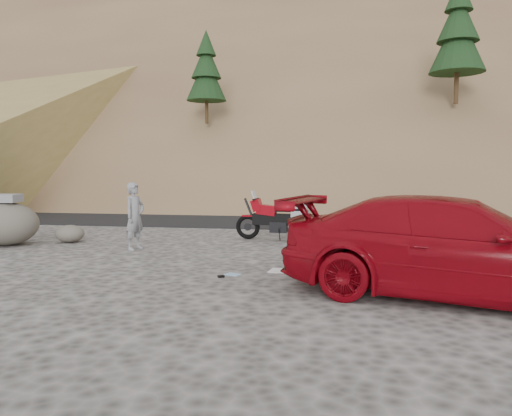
{
  "coord_description": "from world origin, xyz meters",
  "views": [
    {
      "loc": [
        2.66,
        -10.36,
        2.02
      ],
      "look_at": [
        0.56,
        1.89,
        1.0
      ],
      "focal_mm": 35.0,
      "sensor_mm": 36.0,
      "label": 1
    }
  ],
  "objects_px": {
    "man": "(135,250)",
    "red_car": "(456,297)",
    "boulder": "(5,223)",
    "motorcycle": "(280,219)"
  },
  "relations": [
    {
      "from": "motorcycle",
      "to": "man",
      "type": "bearing_deg",
      "value": -142.55
    },
    {
      "from": "man",
      "to": "motorcycle",
      "type": "bearing_deg",
      "value": -40.17
    },
    {
      "from": "boulder",
      "to": "motorcycle",
      "type": "bearing_deg",
      "value": 16.74
    },
    {
      "from": "man",
      "to": "boulder",
      "type": "height_order",
      "value": "boulder"
    },
    {
      "from": "motorcycle",
      "to": "red_car",
      "type": "height_order",
      "value": "motorcycle"
    },
    {
      "from": "motorcycle",
      "to": "boulder",
      "type": "height_order",
      "value": "motorcycle"
    },
    {
      "from": "motorcycle",
      "to": "boulder",
      "type": "relative_size",
      "value": 1.28
    },
    {
      "from": "man",
      "to": "boulder",
      "type": "distance_m",
      "value": 3.63
    },
    {
      "from": "man",
      "to": "red_car",
      "type": "bearing_deg",
      "value": -100.07
    },
    {
      "from": "man",
      "to": "red_car",
      "type": "distance_m",
      "value": 7.57
    }
  ]
}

